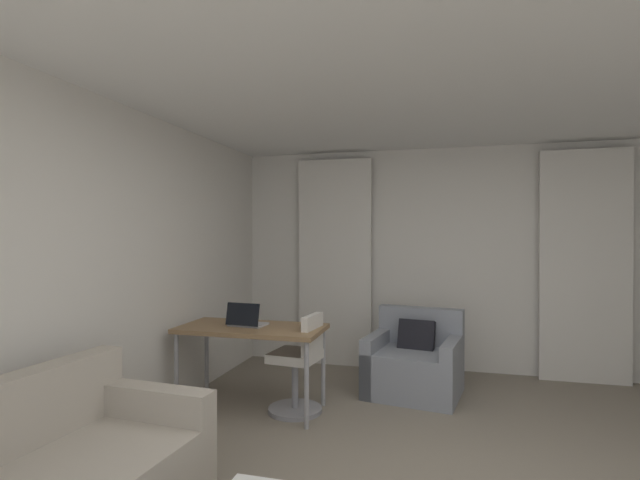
{
  "coord_description": "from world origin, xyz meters",
  "views": [
    {
      "loc": [
        -0.07,
        -2.72,
        1.58
      ],
      "look_at": [
        -1.09,
        1.15,
        1.54
      ],
      "focal_mm": 26.55,
      "sensor_mm": 36.0,
      "label": 1
    }
  ],
  "objects_px": {
    "desk_chair": "(299,369)",
    "laptop": "(247,321)",
    "armchair": "(414,365)",
    "desk": "(252,334)"
  },
  "relations": [
    {
      "from": "desk_chair",
      "to": "laptop",
      "type": "bearing_deg",
      "value": -174.32
    },
    {
      "from": "desk_chair",
      "to": "armchair",
      "type": "bearing_deg",
      "value": 38.8
    },
    {
      "from": "armchair",
      "to": "desk_chair",
      "type": "relative_size",
      "value": 1.12
    },
    {
      "from": "laptop",
      "to": "desk_chair",
      "type": "bearing_deg",
      "value": 5.68
    },
    {
      "from": "armchair",
      "to": "laptop",
      "type": "bearing_deg",
      "value": -150.4
    },
    {
      "from": "armchair",
      "to": "laptop",
      "type": "relative_size",
      "value": 2.9
    },
    {
      "from": "armchair",
      "to": "desk_chair",
      "type": "distance_m",
      "value": 1.24
    },
    {
      "from": "armchair",
      "to": "desk",
      "type": "distance_m",
      "value": 1.67
    },
    {
      "from": "desk",
      "to": "laptop",
      "type": "xyz_separation_m",
      "value": [
        -0.05,
        -0.0,
        0.11
      ]
    },
    {
      "from": "laptop",
      "to": "armchair",
      "type": "bearing_deg",
      "value": 29.6
    }
  ]
}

